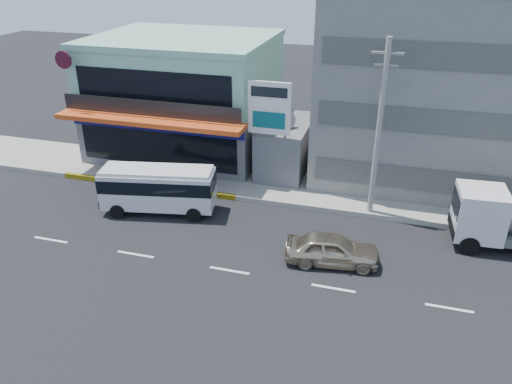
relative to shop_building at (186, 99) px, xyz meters
The scene contains 11 objects.
ground 16.57m from the shop_building, 60.16° to the right, with size 120.00×120.00×0.00m, color black.
sidewalk 14.27m from the shop_building, 18.88° to the right, with size 70.00×5.00×0.30m, color gray.
shop_building is the anchor object (origin of this frame).
concrete_building 18.28m from the shop_building, ahead, with size 16.00×12.00×14.00m, color gray.
gap_structure 8.53m from the shop_building, 13.67° to the right, with size 3.00×6.00×3.50m, color #4C4B50.
satellite_dish 8.54m from the shop_building, 20.21° to the right, with size 1.50×1.50×0.15m, color slate.
billboard 8.92m from the shop_building, 32.32° to the right, with size 2.60×0.18×6.90m.
utility_pole_near 15.50m from the shop_building, 25.06° to the right, with size 1.60×0.30×10.00m.
minibus 9.98m from the shop_building, 76.94° to the right, with size 6.74×3.26×2.71m.
sedan 17.64m from the shop_building, 43.41° to the right, with size 1.84×4.57×1.56m, color #C2B194.
motorcycle_rider 10.20m from the shop_building, 65.51° to the right, with size 1.76×1.05×2.13m.
Camera 1 is at (6.70, -18.60, 14.05)m, focal length 35.00 mm.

